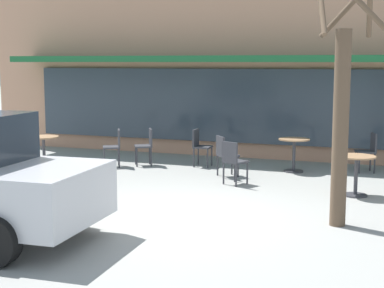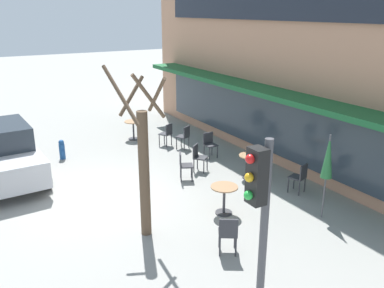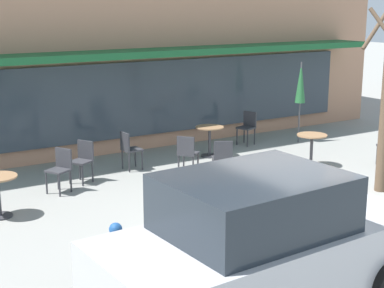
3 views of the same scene
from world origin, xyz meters
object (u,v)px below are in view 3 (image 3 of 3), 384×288
object	(u,v)px
cafe_chair_1	(187,152)
cafe_chair_4	(129,148)
cafe_chair_0	(248,125)
cafe_chair_2	(61,167)
patio_umbrella_green_folded	(301,83)
cafe_table_streetside	(210,136)
cafe_chair_5	(222,157)
fire_hydrant	(116,246)
cafe_chair_3	(83,158)
parked_sedan	(260,243)
cafe_table_by_tree	(312,145)

from	to	relation	value
cafe_chair_1	cafe_chair_4	bearing A→B (deg)	132.39
cafe_chair_0	cafe_chair_1	size ratio (longest dim) A/B	1.00
cafe_chair_2	cafe_chair_4	size ratio (longest dim) A/B	1.00
patio_umbrella_green_folded	cafe_chair_0	distance (m)	1.83
cafe_chair_0	cafe_table_streetside	bearing A→B (deg)	-161.10
patio_umbrella_green_folded	cafe_chair_4	size ratio (longest dim) A/B	2.47
cafe_chair_0	cafe_chair_5	world-z (taller)	same
fire_hydrant	cafe_chair_1	bearing A→B (deg)	46.78
cafe_chair_2	fire_hydrant	world-z (taller)	cafe_chair_2
cafe_table_streetside	cafe_chair_2	size ratio (longest dim) A/B	0.85
patio_umbrella_green_folded	cafe_chair_5	world-z (taller)	patio_umbrella_green_folded
cafe_chair_2	cafe_chair_3	world-z (taller)	same
cafe_chair_1	cafe_table_streetside	bearing A→B (deg)	39.57
cafe_chair_3	fire_hydrant	size ratio (longest dim) A/B	1.26
cafe_chair_3	parked_sedan	bearing A→B (deg)	-91.50
cafe_chair_0	fire_hydrant	distance (m)	8.15
cafe_table_by_tree	cafe_chair_5	bearing A→B (deg)	176.26
cafe_chair_5	parked_sedan	xyz separation A→B (m)	(-2.75, -4.78, 0.35)
cafe_chair_3	cafe_chair_5	bearing A→B (deg)	-29.34
cafe_table_by_tree	cafe_chair_2	bearing A→B (deg)	168.00
cafe_chair_5	parked_sedan	bearing A→B (deg)	-119.96
cafe_chair_4	cafe_chair_2	bearing A→B (deg)	-158.37
cafe_chair_2	cafe_chair_4	distance (m)	2.03
cafe_chair_2	cafe_table_streetside	bearing A→B (deg)	11.11
patio_umbrella_green_folded	cafe_chair_2	xyz separation A→B (m)	(-7.08, -0.83, -1.10)
cafe_table_by_tree	fire_hydrant	distance (m)	6.75
cafe_chair_5	parked_sedan	size ratio (longest dim) A/B	0.21
patio_umbrella_green_folded	fire_hydrant	bearing A→B (deg)	-148.44
cafe_chair_5	cafe_table_streetside	bearing A→B (deg)	64.21
cafe_chair_2	cafe_table_by_tree	bearing A→B (deg)	-12.00
patio_umbrella_green_folded	parked_sedan	xyz separation A→B (m)	(-6.60, -6.65, -0.75)
cafe_chair_0	cafe_chair_3	size ratio (longest dim) A/B	1.00
patio_umbrella_green_folded	parked_sedan	bearing A→B (deg)	-134.78
cafe_chair_0	fire_hydrant	xyz separation A→B (m)	(-6.26, -5.21, -0.17)
cafe_table_by_tree	patio_umbrella_green_folded	bearing A→B (deg)	54.96
patio_umbrella_green_folded	cafe_chair_3	distance (m)	6.55
cafe_chair_4	fire_hydrant	distance (m)	5.21
cafe_chair_4	cafe_chair_5	world-z (taller)	same
cafe_chair_0	cafe_chair_5	xyz separation A→B (m)	(-2.49, -2.40, 0.00)
cafe_table_by_tree	patio_umbrella_green_folded	distance (m)	2.72
cafe_table_streetside	fire_hydrant	world-z (taller)	cafe_table_streetside
cafe_chair_1	parked_sedan	distance (m)	6.03
cafe_table_streetside	cafe_chair_3	xyz separation A→B (m)	(-3.49, -0.40, 0.01)
patio_umbrella_green_folded	cafe_chair_5	bearing A→B (deg)	-154.02
cafe_chair_2	fire_hydrant	size ratio (longest dim) A/B	1.26
fire_hydrant	parked_sedan	bearing A→B (deg)	-62.51
cafe_chair_1	fire_hydrant	world-z (taller)	cafe_chair_1
cafe_chair_0	fire_hydrant	world-z (taller)	cafe_chair_0
cafe_chair_4	parked_sedan	distance (m)	6.73
cafe_table_streetside	cafe_chair_0	bearing A→B (deg)	18.90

